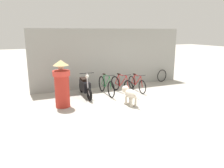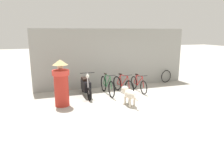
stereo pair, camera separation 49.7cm
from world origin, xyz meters
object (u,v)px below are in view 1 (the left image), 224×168
at_px(bicycle_0, 106,86).
at_px(motorcycle, 85,87).
at_px(person_in_robes, 62,83).
at_px(bicycle_1, 122,85).
at_px(bicycle_2, 137,84).
at_px(stray_dog, 129,93).
at_px(spare_tire_left, 162,76).

xyz_separation_m(bicycle_0, motorcycle, (-0.93, 0.05, 0.05)).
relative_size(motorcycle, person_in_robes, 1.07).
height_order(bicycle_1, bicycle_2, bicycle_1).
bearing_deg(person_in_robes, bicycle_1, 177.15).
distance_m(bicycle_0, stray_dog, 1.64).
distance_m(motorcycle, person_in_robes, 1.51).
height_order(bicycle_1, stray_dog, bicycle_1).
xyz_separation_m(stray_dog, spare_tire_left, (3.39, 2.70, -0.11)).
xyz_separation_m(bicycle_2, spare_tire_left, (2.18, 1.12, 0.00)).
xyz_separation_m(bicycle_0, stray_dog, (0.28, -1.62, 0.07)).
height_order(bicycle_1, motorcycle, motorcycle).
bearing_deg(motorcycle, spare_tire_left, 103.91).
bearing_deg(bicycle_2, bicycle_1, -90.04).
distance_m(person_in_robes, spare_tire_left, 6.06).
distance_m(bicycle_0, bicycle_2, 1.49).
distance_m(bicycle_2, stray_dog, 2.00).
bearing_deg(bicycle_0, bicycle_1, 87.88).
height_order(motorcycle, spare_tire_left, motorcycle).
distance_m(bicycle_1, bicycle_2, 0.76).
distance_m(bicycle_0, motorcycle, 0.93).
relative_size(bicycle_0, bicycle_1, 1.07).
bearing_deg(bicycle_1, motorcycle, -102.41).
distance_m(stray_dog, person_in_robes, 2.47).
height_order(bicycle_0, person_in_robes, person_in_robes).
xyz_separation_m(bicycle_1, stray_dog, (-0.44, -1.60, 0.09)).
bearing_deg(stray_dog, bicycle_2, -44.37).
distance_m(motorcycle, spare_tire_left, 4.72).
bearing_deg(motorcycle, bicycle_0, 87.96).
xyz_separation_m(motorcycle, person_in_robes, (-1.11, -0.92, 0.45)).
xyz_separation_m(bicycle_2, motorcycle, (-2.42, 0.08, 0.09)).
bearing_deg(bicycle_2, person_in_robes, -76.06).
xyz_separation_m(bicycle_1, motorcycle, (-1.66, 0.08, 0.07)).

